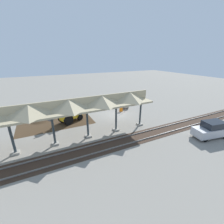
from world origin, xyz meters
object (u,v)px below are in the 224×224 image
(stop_sign, at_px, (126,102))
(backhoe, at_px, (70,113))
(concrete_pipe, at_px, (125,106))
(distant_parked_car, at_px, (212,129))
(traffic_barrel, at_px, (121,109))

(stop_sign, height_order, backhoe, backhoe)
(stop_sign, relative_size, concrete_pipe, 1.55)
(stop_sign, bearing_deg, concrete_pipe, -116.60)
(backhoe, bearing_deg, distant_parked_car, 139.71)
(traffic_barrel, bearing_deg, stop_sign, 173.82)
(concrete_pipe, height_order, distant_parked_car, distant_parked_car)
(backhoe, height_order, concrete_pipe, backhoe)
(distant_parked_car, distance_m, traffic_barrel, 13.35)
(concrete_pipe, xyz_separation_m, distant_parked_car, (-3.83, 13.24, 0.45))
(concrete_pipe, height_order, traffic_barrel, concrete_pipe)
(traffic_barrel, bearing_deg, concrete_pipe, -144.96)
(backhoe, height_order, distant_parked_car, backhoe)
(backhoe, bearing_deg, traffic_barrel, -177.05)
(traffic_barrel, bearing_deg, distant_parked_car, 113.02)
(concrete_pipe, bearing_deg, distant_parked_car, 106.15)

